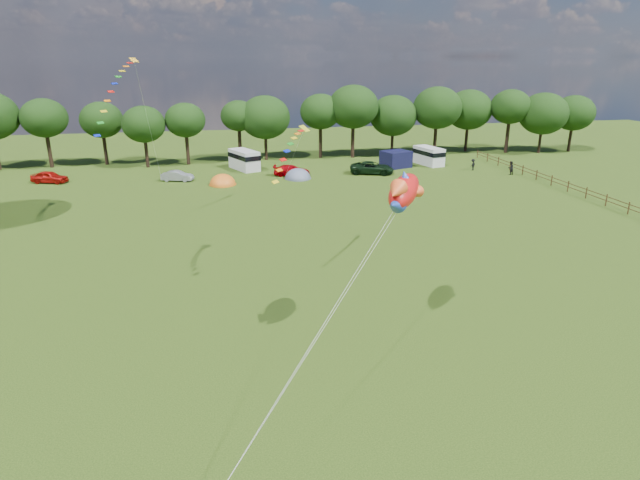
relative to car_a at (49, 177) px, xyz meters
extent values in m
plane|color=#1B320C|center=(24.60, -45.71, -0.70)|extent=(180.00, 180.00, 0.00)
cylinder|color=black|center=(-2.31, 9.99, 1.43)|extent=(0.49, 0.49, 4.25)
ellipsoid|color=#183412|center=(-2.31, 9.99, 5.75)|extent=(5.86, 5.86, 4.98)
cylinder|color=black|center=(4.57, 10.60, 1.25)|extent=(0.47, 0.47, 3.90)
ellipsoid|color=#183412|center=(4.57, 10.60, 5.29)|extent=(5.58, 5.58, 4.74)
cylinder|color=black|center=(10.24, 7.56, 1.08)|extent=(0.44, 0.44, 3.56)
ellipsoid|color=#183412|center=(10.24, 7.56, 4.94)|extent=(5.56, 5.56, 4.73)
cylinder|color=black|center=(15.50, 8.52, 1.28)|extent=(0.47, 0.47, 3.95)
ellipsoid|color=#183412|center=(15.50, 8.52, 5.25)|extent=(5.33, 5.33, 4.53)
cylinder|color=black|center=(22.68, 10.32, 1.47)|extent=(0.50, 0.50, 4.33)
ellipsoid|color=#183412|center=(22.68, 10.32, 5.49)|extent=(4.95, 4.95, 4.21)
cylinder|color=black|center=(26.30, 9.85, 0.96)|extent=(0.43, 0.43, 3.31)
ellipsoid|color=#183412|center=(26.30, 9.85, 5.25)|extent=(7.03, 7.03, 5.98)
cylinder|color=black|center=(34.25, 10.09, 1.48)|extent=(0.50, 0.50, 4.36)
ellipsoid|color=#183412|center=(34.25, 10.09, 5.86)|extent=(5.84, 5.84, 4.97)
cylinder|color=black|center=(38.85, 9.21, 1.57)|extent=(0.51, 0.51, 4.55)
ellipsoid|color=#183412|center=(38.85, 9.21, 6.53)|extent=(7.15, 7.15, 6.08)
cylinder|color=black|center=(45.09, 9.92, 0.90)|extent=(0.42, 0.42, 3.21)
ellipsoid|color=#183412|center=(45.09, 9.92, 5.10)|extent=(6.90, 6.90, 5.86)
cylinder|color=black|center=(51.58, 9.25, 1.39)|extent=(0.48, 0.48, 4.17)
ellipsoid|color=#183412|center=(51.58, 9.25, 6.16)|extent=(7.16, 7.16, 6.09)
cylinder|color=black|center=(57.57, 11.18, 1.13)|extent=(0.45, 0.45, 3.66)
ellipsoid|color=#183412|center=(57.57, 11.18, 5.61)|extent=(7.05, 7.05, 5.99)
cylinder|color=black|center=(63.01, 8.66, 1.62)|extent=(0.52, 0.52, 4.65)
ellipsoid|color=#183412|center=(63.01, 8.66, 6.18)|extent=(5.96, 5.96, 5.06)
cylinder|color=black|center=(67.75, 7.33, 0.89)|extent=(0.42, 0.42, 3.19)
ellipsoid|color=#183412|center=(67.75, 7.33, 5.19)|extent=(7.23, 7.23, 6.14)
cylinder|color=black|center=(73.15, 7.73, 1.06)|extent=(0.44, 0.44, 3.52)
ellipsoid|color=#183412|center=(73.15, 7.73, 5.15)|extent=(6.22, 6.22, 5.28)
cylinder|color=#472D19|center=(56.60, -24.71, -0.10)|extent=(0.12, 0.12, 1.20)
cylinder|color=#472D19|center=(56.60, -21.71, -0.10)|extent=(0.12, 0.12, 1.20)
cylinder|color=#472D19|center=(56.60, -23.21, 0.25)|extent=(0.08, 3.00, 0.08)
cylinder|color=#472D19|center=(56.60, -23.21, -0.15)|extent=(0.08, 3.00, 0.08)
cylinder|color=#472D19|center=(56.60, -18.71, -0.10)|extent=(0.12, 0.12, 1.20)
cylinder|color=#472D19|center=(56.60, -20.21, 0.25)|extent=(0.08, 3.00, 0.08)
cylinder|color=#472D19|center=(56.60, -20.21, -0.15)|extent=(0.08, 3.00, 0.08)
cylinder|color=#472D19|center=(56.60, -15.71, -0.10)|extent=(0.12, 0.12, 1.20)
cylinder|color=#472D19|center=(56.60, -17.21, 0.25)|extent=(0.08, 3.00, 0.08)
cylinder|color=#472D19|center=(56.60, -17.21, -0.15)|extent=(0.08, 3.00, 0.08)
cylinder|color=#472D19|center=(56.60, -12.71, -0.10)|extent=(0.12, 0.12, 1.20)
cylinder|color=#472D19|center=(56.60, -14.21, 0.25)|extent=(0.08, 3.00, 0.08)
cylinder|color=#472D19|center=(56.60, -14.21, -0.15)|extent=(0.08, 3.00, 0.08)
cylinder|color=#472D19|center=(56.60, -9.71, -0.10)|extent=(0.12, 0.12, 1.20)
cylinder|color=#472D19|center=(56.60, -11.21, 0.25)|extent=(0.08, 3.00, 0.08)
cylinder|color=#472D19|center=(56.60, -11.21, -0.15)|extent=(0.08, 3.00, 0.08)
cylinder|color=#472D19|center=(56.60, -6.71, -0.10)|extent=(0.12, 0.12, 1.20)
cylinder|color=#472D19|center=(56.60, -8.21, 0.25)|extent=(0.08, 3.00, 0.08)
cylinder|color=#472D19|center=(56.60, -8.21, -0.15)|extent=(0.08, 3.00, 0.08)
cylinder|color=#472D19|center=(56.60, -3.71, -0.10)|extent=(0.12, 0.12, 1.20)
cylinder|color=#472D19|center=(56.60, -5.21, 0.25)|extent=(0.08, 3.00, 0.08)
cylinder|color=#472D19|center=(56.60, -5.21, -0.15)|extent=(0.08, 3.00, 0.08)
cylinder|color=#472D19|center=(56.60, -0.71, -0.10)|extent=(0.12, 0.12, 1.20)
cylinder|color=#472D19|center=(56.60, -2.21, 0.25)|extent=(0.08, 3.00, 0.08)
cylinder|color=#472D19|center=(56.60, -2.21, -0.15)|extent=(0.08, 3.00, 0.08)
cylinder|color=#472D19|center=(56.60, 2.29, -0.10)|extent=(0.12, 0.12, 1.20)
cylinder|color=#472D19|center=(56.60, 0.79, 0.25)|extent=(0.08, 3.00, 0.08)
cylinder|color=#472D19|center=(56.60, 0.79, -0.15)|extent=(0.08, 3.00, 0.08)
cylinder|color=#472D19|center=(56.60, 5.29, -0.10)|extent=(0.12, 0.12, 1.20)
cylinder|color=#472D19|center=(56.60, 3.79, 0.25)|extent=(0.08, 3.00, 0.08)
cylinder|color=#472D19|center=(56.60, 3.79, -0.15)|extent=(0.08, 3.00, 0.08)
imported|color=#A90F0A|center=(0.00, 0.00, 0.00)|extent=(4.51, 2.84, 1.40)
imported|color=gray|center=(14.55, -1.90, -0.09)|extent=(3.70, 2.21, 1.23)
imported|color=#A30007|center=(28.28, -1.53, -0.05)|extent=(4.61, 2.64, 1.30)
imported|color=black|center=(38.33, -2.45, 0.06)|extent=(6.10, 4.19, 1.52)
cube|color=silver|center=(22.80, 3.49, 0.56)|extent=(3.94, 5.46, 2.51)
cube|color=black|center=(22.80, 3.49, 1.07)|extent=(4.02, 5.57, 0.60)
cylinder|color=black|center=(23.42, 2.04, -0.35)|extent=(0.75, 0.52, 0.71)
cylinder|color=black|center=(22.18, 4.95, -0.35)|extent=(0.75, 0.52, 0.71)
cube|color=silver|center=(47.63, 1.91, 0.48)|extent=(3.06, 5.08, 2.37)
cube|color=black|center=(47.63, 1.91, 0.97)|extent=(3.12, 5.18, 0.56)
cylinder|color=black|center=(47.97, 0.46, -0.37)|extent=(0.71, 0.39, 0.67)
cylinder|color=black|center=(47.28, 3.36, -0.37)|extent=(0.71, 0.39, 0.67)
ellipsoid|color=orange|center=(19.74, -4.87, -0.68)|extent=(2.98, 3.42, 2.45)
cylinder|color=orange|center=(19.74, -4.87, -0.66)|extent=(3.13, 3.13, 0.08)
ellipsoid|color=slate|center=(28.76, -3.35, -0.68)|extent=(3.10, 3.56, 2.42)
cylinder|color=slate|center=(28.76, -3.35, -0.66)|extent=(3.25, 3.25, 0.08)
cube|color=#111134|center=(42.64, 1.02, 0.38)|extent=(4.20, 3.81, 2.16)
ellipsoid|color=red|center=(27.92, -42.02, 7.05)|extent=(3.02, 3.54, 1.98)
ellipsoid|color=yellow|center=(27.92, -42.02, 6.89)|extent=(1.87, 2.21, 1.09)
cone|color=#F55B24|center=(27.06, -43.25, 7.36)|extent=(1.41, 1.50, 1.04)
cone|color=blue|center=(27.06, -43.25, 6.74)|extent=(1.41, 1.50, 1.04)
cone|color=blue|center=(27.98, -41.94, 7.69)|extent=(1.14, 1.10, 0.89)
sphere|color=white|center=(28.31, -40.84, 7.23)|extent=(0.33, 0.33, 0.33)
sphere|color=black|center=(28.31, -40.74, 7.23)|extent=(0.17, 0.17, 0.17)
cube|color=yellow|center=(12.90, -17.14, 13.01)|extent=(0.80, 0.80, 0.37)
cube|color=red|center=(12.63, -17.64, 12.79)|extent=(0.55, 0.55, 0.11)
cube|color=orange|center=(12.36, -18.13, 12.52)|extent=(0.55, 0.55, 0.12)
cube|color=yellow|center=(12.09, -18.63, 12.18)|extent=(0.54, 0.55, 0.13)
cube|color=#198C1E|center=(11.82, -19.12, 11.75)|extent=(0.54, 0.55, 0.13)
cube|color=#0C1EB2|center=(11.55, -19.62, 11.25)|extent=(0.54, 0.54, 0.14)
cube|color=red|center=(11.28, -20.11, 10.66)|extent=(0.53, 0.54, 0.15)
cube|color=orange|center=(11.01, -20.61, 10.00)|extent=(0.53, 0.53, 0.16)
cube|color=yellow|center=(10.74, -21.10, 9.25)|extent=(0.53, 0.53, 0.17)
cube|color=#198C1E|center=(10.47, -21.60, 8.43)|extent=(0.52, 0.53, 0.18)
cube|color=#0C1EB2|center=(10.20, -22.09, 7.52)|extent=(0.52, 0.52, 0.18)
cube|color=yellow|center=(24.93, -30.81, 8.77)|extent=(0.81, 0.83, 0.39)
cube|color=red|center=(24.61, -31.35, 8.70)|extent=(0.54, 0.59, 0.11)
cube|color=orange|center=(24.30, -31.89, 8.59)|extent=(0.54, 0.59, 0.12)
cube|color=yellow|center=(23.98, -32.43, 8.40)|extent=(0.54, 0.59, 0.13)
cube|color=#198C1E|center=(23.67, -32.97, 8.12)|extent=(0.53, 0.58, 0.14)
cube|color=#0C1EB2|center=(23.35, -33.51, 7.77)|extent=(0.53, 0.58, 0.15)
cube|color=red|center=(23.04, -34.05, 7.34)|extent=(0.53, 0.58, 0.16)
cube|color=orange|center=(22.72, -34.59, 6.83)|extent=(0.52, 0.57, 0.17)
cube|color=yellow|center=(22.41, -35.13, 6.24)|extent=(0.52, 0.57, 0.18)
imported|color=black|center=(55.10, -6.36, 0.14)|extent=(0.93, 0.73, 1.69)
imported|color=black|center=(51.77, -2.89, 0.04)|extent=(1.04, 0.92, 1.48)
camera|label=1|loc=(18.89, -66.16, 13.28)|focal=30.00mm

